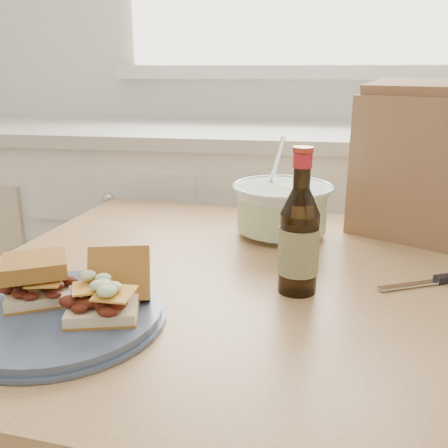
% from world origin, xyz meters
% --- Properties ---
extents(wall_back, '(4.00, 0.02, 2.70)m').
position_xyz_m(wall_back, '(0.00, 2.00, 1.35)').
color(wall_back, silver).
rests_on(wall_back, ground).
extents(cabinet_run, '(2.50, 0.64, 0.94)m').
position_xyz_m(cabinet_run, '(-0.00, 1.70, 0.47)').
color(cabinet_run, white).
rests_on(cabinet_run, ground).
extents(dining_table, '(1.00, 1.00, 0.77)m').
position_xyz_m(dining_table, '(-0.03, 0.81, 0.66)').
color(dining_table, tan).
rests_on(dining_table, ground).
extents(plate, '(0.30, 0.30, 0.02)m').
position_xyz_m(plate, '(-0.25, 0.59, 0.78)').
color(plate, '#3F4D67').
rests_on(plate, dining_table).
extents(sandwich_left, '(0.12, 0.12, 0.07)m').
position_xyz_m(sandwich_left, '(-0.30, 0.61, 0.83)').
color(sandwich_left, beige).
rests_on(sandwich_left, plate).
extents(sandwich_right, '(0.12, 0.16, 0.08)m').
position_xyz_m(sandwich_right, '(-0.18, 0.60, 0.82)').
color(sandwich_right, beige).
rests_on(sandwich_right, plate).
extents(coleslaw_bowl, '(0.22, 0.22, 0.22)m').
position_xyz_m(coleslaw_bowl, '(0.05, 1.05, 0.83)').
color(coleslaw_bowl, silver).
rests_on(coleslaw_bowl, dining_table).
extents(beer_bottle, '(0.07, 0.07, 0.24)m').
position_xyz_m(beer_bottle, '(0.10, 0.76, 0.86)').
color(beer_bottle, black).
rests_on(beer_bottle, dining_table).
extents(knife, '(0.18, 0.10, 0.01)m').
position_xyz_m(knife, '(0.35, 0.84, 0.78)').
color(knife, silver).
rests_on(knife, dining_table).
extents(paper_bag, '(0.28, 0.25, 0.31)m').
position_xyz_m(paper_bag, '(0.33, 1.11, 0.93)').
color(paper_bag, '#926646').
rests_on(paper_bag, dining_table).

